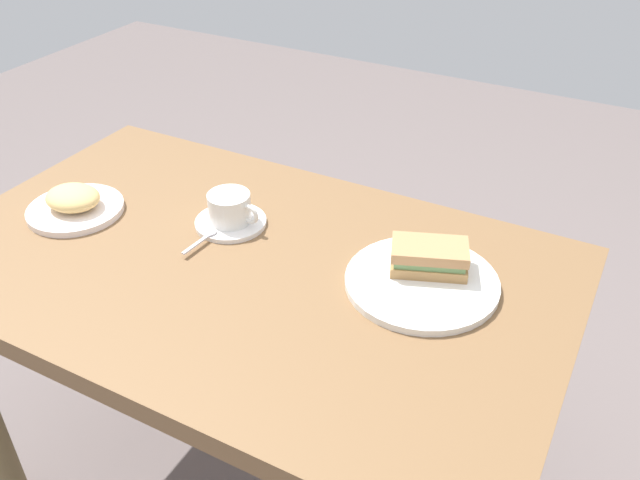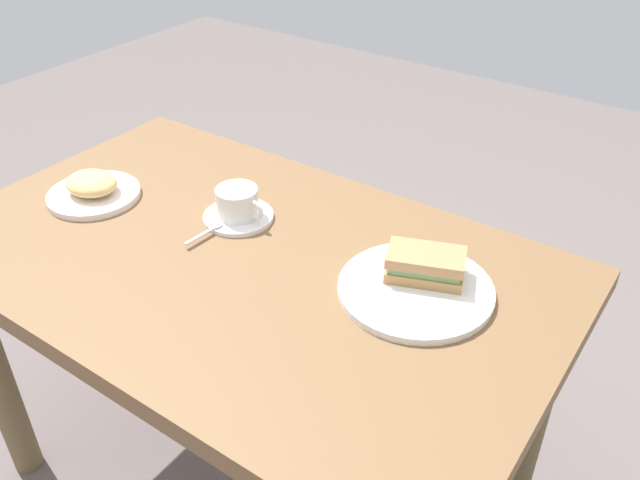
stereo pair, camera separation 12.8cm
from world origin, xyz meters
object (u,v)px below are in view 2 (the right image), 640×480
object	(u,v)px
sandwich_plate	(416,289)
side_plate	(94,195)
spoon	(210,230)
coffee_cup	(238,202)
coffee_saucer	(238,217)
sandwich_front	(425,265)
dining_table	(246,299)

from	to	relation	value
sandwich_plate	side_plate	bearing A→B (deg)	8.41
sandwich_plate	spoon	bearing A→B (deg)	9.58
coffee_cup	side_plate	xyz separation A→B (m)	(0.32, 0.12, -0.04)
coffee_saucer	coffee_cup	world-z (taller)	coffee_cup
sandwich_plate	sandwich_front	distance (m)	0.05
sandwich_plate	coffee_saucer	distance (m)	0.42
spoon	side_plate	distance (m)	0.31
sandwich_front	coffee_saucer	size ratio (longest dim) A/B	1.07
spoon	sandwich_front	bearing A→B (deg)	-165.89
sandwich_plate	coffee_cup	xyz separation A→B (m)	(0.42, -0.01, 0.04)
sandwich_front	coffee_cup	bearing A→B (deg)	3.90
spoon	side_plate	world-z (taller)	spoon
sandwich_plate	coffee_saucer	bearing A→B (deg)	-0.87
coffee_cup	side_plate	distance (m)	0.34
dining_table	sandwich_plate	size ratio (longest dim) A/B	4.39
sandwich_front	coffee_cup	xyz separation A→B (m)	(0.42, 0.03, 0.00)
sandwich_plate	side_plate	size ratio (longest dim) A/B	1.39
dining_table	spoon	size ratio (longest dim) A/B	12.45
dining_table	sandwich_plate	xyz separation A→B (m)	(-0.33, -0.09, 0.12)
sandwich_plate	sandwich_front	size ratio (longest dim) A/B	1.77
sandwich_front	side_plate	xyz separation A→B (m)	(0.74, 0.14, -0.03)
sandwich_front	coffee_saucer	distance (m)	0.42
dining_table	sandwich_plate	distance (m)	0.36
spoon	coffee_saucer	bearing A→B (deg)	-94.45
coffee_cup	spoon	world-z (taller)	coffee_cup
sandwich_front	spoon	size ratio (longest dim) A/B	1.60
sandwich_front	spoon	world-z (taller)	sandwich_front
sandwich_plate	sandwich_front	world-z (taller)	sandwich_front
side_plate	sandwich_plate	bearing A→B (deg)	-171.59
coffee_saucer	spoon	xyz separation A→B (m)	(0.01, 0.08, 0.01)
dining_table	coffee_cup	bearing A→B (deg)	-46.19
sandwich_front	side_plate	world-z (taller)	sandwich_front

